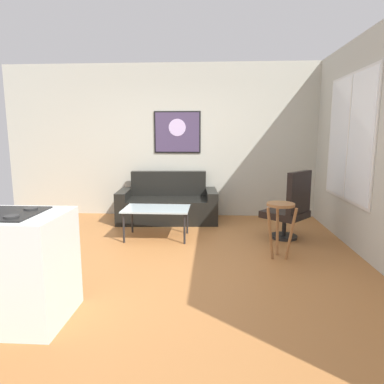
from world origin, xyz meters
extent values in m
cube|color=#AB6D39|center=(0.00, 0.00, -0.02)|extent=(6.40, 6.40, 0.04)
cube|color=beige|center=(0.00, 2.42, 1.40)|extent=(6.40, 0.05, 2.80)
cube|color=beige|center=(2.62, 0.30, 1.40)|extent=(0.05, 6.40, 2.80)
cube|color=black|center=(-0.07, 1.90, 0.20)|extent=(1.42, 0.90, 0.41)
cube|color=black|center=(-0.10, 2.23, 0.63)|extent=(1.37, 0.25, 0.45)
cube|color=black|center=(-0.84, 1.85, 0.28)|extent=(0.24, 0.82, 0.55)
cube|color=black|center=(0.70, 1.96, 0.28)|extent=(0.24, 0.82, 0.55)
cube|color=silver|center=(-0.10, 0.90, 0.44)|extent=(0.96, 0.61, 0.02)
cylinder|color=#232326|center=(-0.54, 0.64, 0.22)|extent=(0.03, 0.03, 0.43)
cylinder|color=#232326|center=(0.33, 0.64, 0.22)|extent=(0.03, 0.03, 0.43)
cylinder|color=#232326|center=(-0.54, 1.15, 0.22)|extent=(0.03, 0.03, 0.43)
cylinder|color=#232326|center=(0.33, 1.15, 0.22)|extent=(0.03, 0.03, 0.43)
cylinder|color=black|center=(1.79, 1.01, 0.02)|extent=(0.39, 0.39, 0.04)
cylinder|color=black|center=(1.79, 1.01, 0.21)|extent=(0.06, 0.06, 0.34)
cube|color=black|center=(1.79, 1.01, 0.37)|extent=(0.78, 0.78, 0.10)
cube|color=black|center=(1.94, 0.88, 0.71)|extent=(0.43, 0.48, 0.60)
cylinder|color=#98653B|center=(1.55, 0.17, 0.68)|extent=(0.34, 0.34, 0.03)
cylinder|color=#98653B|center=(1.55, 0.31, 0.33)|extent=(0.04, 0.14, 0.66)
cylinder|color=#98653B|center=(1.43, 0.09, 0.33)|extent=(0.14, 0.10, 0.66)
cylinder|color=#98653B|center=(1.68, 0.09, 0.33)|extent=(0.14, 0.10, 0.66)
cube|color=black|center=(-0.97, -1.43, 0.91)|extent=(0.60, 0.52, 0.01)
cylinder|color=#2D2D2D|center=(-0.80, -1.57, 0.92)|extent=(0.11, 0.11, 0.01)
cylinder|color=#2D2D2D|center=(-0.80, -1.29, 0.92)|extent=(0.11, 0.11, 0.01)
cube|color=black|center=(0.06, 2.39, 1.56)|extent=(0.86, 0.01, 0.76)
cube|color=#483959|center=(0.06, 2.38, 1.56)|extent=(0.81, 0.02, 0.71)
cylinder|color=silver|center=(0.06, 2.37, 1.65)|extent=(0.31, 0.01, 0.31)
cube|color=silver|center=(2.59, 0.90, 1.48)|extent=(0.02, 1.59, 1.74)
cube|color=white|center=(2.58, 0.90, 1.48)|extent=(0.01, 1.51, 1.66)
cube|color=silver|center=(2.58, 0.90, 1.48)|extent=(0.01, 0.04, 1.66)
camera|label=1|loc=(0.72, -3.99, 1.54)|focal=32.02mm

